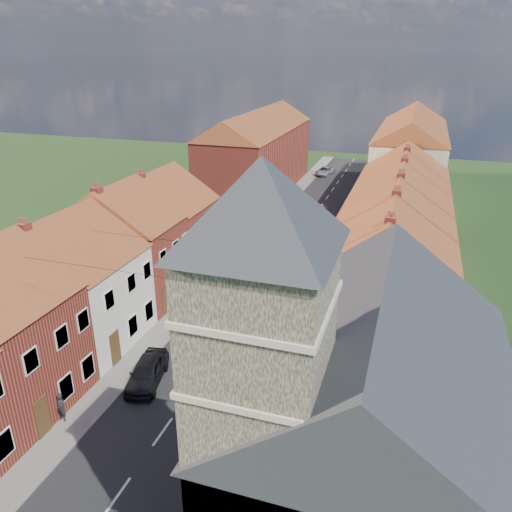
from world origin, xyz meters
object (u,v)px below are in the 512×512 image
at_px(car_far, 266,230).
at_px(car_distant, 324,171).
at_px(lamppost, 203,253).
at_px(pedestrian_left, 61,407).
at_px(church, 357,410).
at_px(car_near, 147,372).
at_px(car_mid, 203,307).

bearing_deg(car_far, car_distant, 103.92).
relative_size(lamppost, pedestrian_left, 3.85).
distance_m(lamppost, pedestrian_left, 15.19).
height_order(lamppost, car_far, lamppost).
relative_size(church, car_distant, 3.55).
bearing_deg(car_near, car_distant, 78.14).
xyz_separation_m(church, lamppost, (-13.17, 16.68, -2.34)).
relative_size(car_distant, pedestrian_left, 2.75).
relative_size(car_near, pedestrian_left, 2.65).
distance_m(lamppost, car_mid, 4.03).
xyz_separation_m(car_near, car_distant, (0.01, 52.54, -0.11)).
distance_m(car_far, car_distant, 27.85).
bearing_deg(car_far, pedestrian_left, -78.69).
distance_m(car_near, car_mid, 8.08).
relative_size(car_far, pedestrian_left, 2.90).
bearing_deg(pedestrian_left, car_distant, 88.39).
bearing_deg(lamppost, car_distant, 88.40).
bearing_deg(car_mid, pedestrian_left, -110.57).
height_order(lamppost, car_distant, lamppost).
distance_m(church, car_far, 33.56).
bearing_deg(pedestrian_left, lamppost, 85.93).
relative_size(car_near, car_mid, 1.04).
distance_m(lamppost, car_distant, 41.96).
bearing_deg(lamppost, car_near, -83.85).
bearing_deg(car_near, lamppost, 84.31).
xyz_separation_m(church, car_near, (-12.02, 5.98, -5.17)).
bearing_deg(car_far, car_mid, -73.47).
distance_m(car_mid, car_far, 16.63).
bearing_deg(church, car_mid, 130.81).
xyz_separation_m(car_mid, pedestrian_left, (-2.32, -12.28, 0.24)).
bearing_deg(car_mid, church, -59.05).
xyz_separation_m(car_mid, car_far, (-0.43, 16.63, -0.00)).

